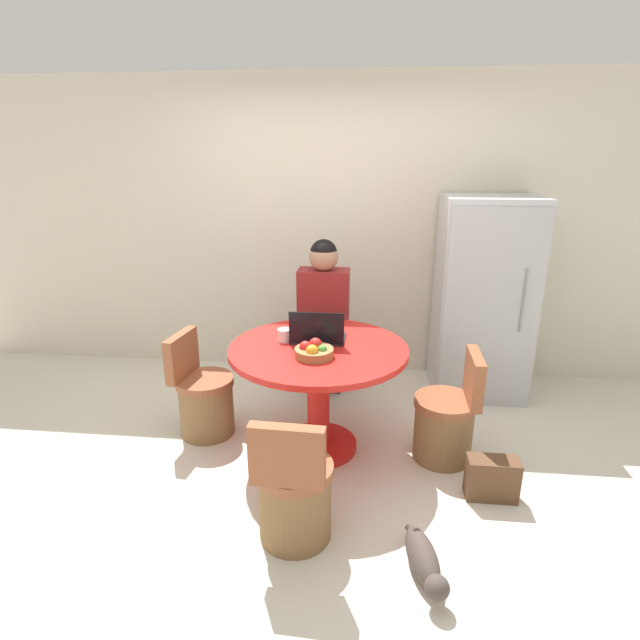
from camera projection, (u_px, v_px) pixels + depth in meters
The scene contains 13 objects.
ground_plane at pixel (308, 469), 3.26m from camera, with size 12.00×12.00×0.00m, color beige.
wall_back at pixel (331, 231), 4.43m from camera, with size 7.00×0.06×2.60m.
refrigerator at pixel (483, 298), 4.10m from camera, with size 0.75×0.66×1.64m.
dining_table at pixel (318, 375), 3.31m from camera, with size 1.17×1.17×0.76m.
chair_right_side at pixel (446, 423), 3.30m from camera, with size 0.41×0.41×0.76m.
chair_left_side at pixel (204, 400), 3.61m from camera, with size 0.43×0.41×0.76m.
chair_near_camera at pixel (294, 495), 2.61m from camera, with size 0.41×0.41×0.76m.
person_seated at pixel (324, 311), 4.02m from camera, with size 0.40×0.37×1.34m.
laptop at pixel (318, 335), 3.32m from camera, with size 0.36×0.24×0.23m.
fruit_bowl at pixel (314, 351), 3.08m from camera, with size 0.24×0.24×0.10m.
coffee_cup at pixel (284, 335), 3.33m from camera, with size 0.09×0.09×0.09m.
cat at pixel (424, 561), 2.42m from camera, with size 0.21×0.51×0.17m.
handbag at pixel (492, 478), 2.96m from camera, with size 0.30×0.14×0.26m.
Camera 1 is at (0.37, -2.75, 1.97)m, focal length 28.00 mm.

